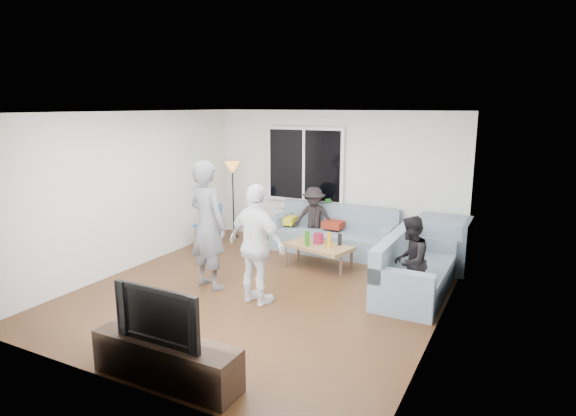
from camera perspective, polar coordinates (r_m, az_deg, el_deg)
The scene contains 30 objects.
floor at distance 7.26m, azimuth -2.90°, elevation -9.88°, with size 5.00×5.50×0.04m, color #56351C.
ceiling at distance 6.74m, azimuth -3.15°, elevation 11.43°, with size 5.00×5.50×0.04m, color white.
wall_back at distance 9.34m, azimuth 5.54°, elevation 3.44°, with size 5.00×0.04×2.60m, color silver.
wall_front at distance 4.77m, azimuth -20.02°, elevation -5.68°, with size 5.00×0.04×2.60m, color silver.
wall_left at distance 8.41m, azimuth -18.05°, elevation 1.94°, with size 0.04×5.50×2.60m, color silver.
wall_right at distance 6.05m, azimuth 18.12°, elevation -1.86°, with size 0.04×5.50×2.60m, color silver.
window_frame at distance 9.47m, azimuth 2.00°, elevation 5.13°, with size 1.62×0.06×1.47m, color white.
window_glass at distance 9.43m, azimuth 1.90°, elevation 5.11°, with size 1.50×0.02×1.35m, color black.
window_mullion at distance 9.43m, azimuth 1.87°, elevation 5.10°, with size 0.05×0.03×1.35m, color white.
radiator at distance 9.66m, azimuth 1.85°, elevation -2.21°, with size 1.30×0.12×0.62m, color silver.
potted_plant at distance 9.33m, azimuth 4.68°, elevation 0.23°, with size 0.18×0.15×0.33m, color #2A6829.
vase at distance 9.73m, azimuth -0.49°, elevation 0.29°, with size 0.16×0.16×0.17m, color silver.
sofa_back_section at distance 8.99m, azimuth 5.39°, elevation -2.59°, with size 2.30×0.85×0.85m, color slate, non-canonical shape.
sofa_right_section at distance 7.27m, azimuth 14.99°, elevation -6.53°, with size 0.85×2.00×0.85m, color slate, non-canonical shape.
sofa_corner at distance 8.50m, azimuth 17.77°, elevation -4.01°, with size 0.85×0.85×0.85m, color slate.
cushion_yellow at distance 9.35m, azimuth -0.27°, elevation -1.43°, with size 0.38×0.32×0.14m, color yellow.
cushion_red at distance 9.04m, azimuth 5.35°, elevation -1.96°, with size 0.36×0.30×0.13m, color maroon.
coffee_table at distance 8.18m, azimuth 3.62°, elevation -5.70°, with size 1.10×0.60×0.40m, color #A78451.
pitcher at distance 8.18m, azimuth 3.63°, elevation -3.61°, with size 0.17×0.17×0.17m, color maroon.
side_chair at distance 9.34m, azimuth -9.49°, elevation -2.12°, with size 0.40×0.40×0.86m, color #23599B, non-canonical shape.
floor_lamp at distance 9.98m, azimuth -6.50°, elevation 0.94°, with size 0.32×0.32×1.56m, color orange, non-canonical shape.
player_left at distance 7.20m, azimuth -9.48°, elevation -2.01°, with size 0.70×0.46×1.92m, color #525358.
player_right at distance 6.57m, azimuth -3.72°, elevation -4.38°, with size 0.98×0.41×1.67m, color silver.
spectator_right at distance 6.78m, azimuth 14.22°, elevation -6.11°, with size 0.61×0.47×1.25m, color black.
spectator_back at distance 9.14m, azimuth 3.05°, elevation -1.22°, with size 0.77×0.44×1.19m, color black.
tv_console at distance 5.15m, azimuth -14.19°, elevation -17.04°, with size 1.60×0.40×0.44m, color #36271B.
television at distance 4.93m, azimuth -14.50°, elevation -11.89°, with size 0.99×0.13×0.57m, color black.
bottle_b at distance 8.00m, azimuth 2.27°, elevation -3.64°, with size 0.08×0.08×0.25m, color #287715.
bottle_e at distance 8.10m, azimuth 6.14°, elevation -3.71°, with size 0.07×0.07×0.20m, color black.
bottle_d at distance 7.93m, azimuth 4.89°, elevation -3.82°, with size 0.07×0.07×0.26m, color gold.
Camera 1 is at (3.39, -5.82, 2.70)m, focal length 30.07 mm.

